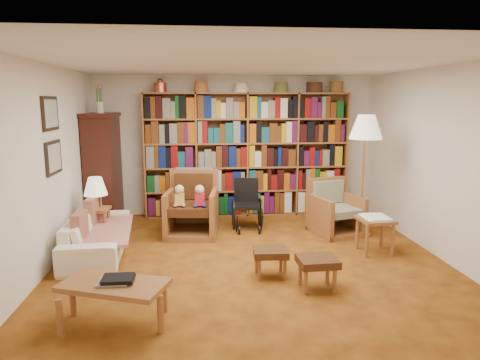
{
  "coord_description": "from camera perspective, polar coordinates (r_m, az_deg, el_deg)",
  "views": [
    {
      "loc": [
        -0.64,
        -5.24,
        2.05
      ],
      "look_at": [
        -0.09,
        0.6,
        0.97
      ],
      "focal_mm": 32.0,
      "sensor_mm": 36.0,
      "label": 1
    }
  ],
  "objects": [
    {
      "name": "floor_lamp",
      "position": [
        6.64,
        16.42,
        6.15
      ],
      "size": [
        0.49,
        0.49,
        1.85
      ],
      "color": "#BB8C3C",
      "rests_on": "floor"
    },
    {
      "name": "armchair_leather",
      "position": [
        6.77,
        -6.44,
        -3.68
      ],
      "size": [
        0.87,
        0.91,
        0.99
      ],
      "color": "#A35E32",
      "rests_on": "floor"
    },
    {
      "name": "cushion_left",
      "position": [
        6.5,
        -18.98,
        -4.36
      ],
      "size": [
        0.17,
        0.41,
        0.4
      ],
      "primitive_type": "cube",
      "rotation": [
        0.0,
        0.0,
        -0.12
      ],
      "color": "maroon",
      "rests_on": "sofa"
    },
    {
      "name": "bookshelf",
      "position": [
        7.67,
        0.93,
        3.88
      ],
      "size": [
        3.6,
        0.3,
        2.42
      ],
      "color": "#A35E32",
      "rests_on": "floor"
    },
    {
      "name": "wall_back",
      "position": [
        7.81,
        -0.66,
        4.58
      ],
      "size": [
        5.0,
        0.0,
        5.0
      ],
      "primitive_type": "plane",
      "rotation": [
        1.57,
        0.0,
        0.0
      ],
      "color": "white",
      "rests_on": "floor"
    },
    {
      "name": "side_table_lamp",
      "position": [
        6.61,
        -18.48,
        -4.85
      ],
      "size": [
        0.36,
        0.36,
        0.52
      ],
      "color": "#A35E32",
      "rests_on": "floor"
    },
    {
      "name": "wheelchair",
      "position": [
        6.96,
        0.94,
        -3.5
      ],
      "size": [
        0.47,
        0.65,
        0.82
      ],
      "color": "black",
      "rests_on": "floor"
    },
    {
      "name": "wall_front",
      "position": [
        2.93,
        7.43,
        -5.43
      ],
      "size": [
        5.0,
        0.0,
        5.0
      ],
      "primitive_type": "plane",
      "rotation": [
        -1.57,
        0.0,
        0.0
      ],
      "color": "white",
      "rests_on": "floor"
    },
    {
      "name": "curio_cabinet",
      "position": [
        7.5,
        -17.77,
        1.56
      ],
      "size": [
        0.5,
        0.95,
        2.4
      ],
      "color": "#3C1710",
      "rests_on": "floor"
    },
    {
      "name": "footstool_a",
      "position": [
        5.11,
        4.09,
        -9.81
      ],
      "size": [
        0.42,
        0.36,
        0.34
      ],
      "color": "#432911",
      "rests_on": "floor"
    },
    {
      "name": "coffee_table",
      "position": [
        4.22,
        -16.46,
        -13.63
      ],
      "size": [
        1.07,
        0.78,
        0.46
      ],
      "color": "#A35E32",
      "rests_on": "floor"
    },
    {
      "name": "floor",
      "position": [
        5.66,
        1.47,
        -10.74
      ],
      "size": [
        5.0,
        5.0,
        0.0
      ],
      "primitive_type": "plane",
      "color": "#8F5516",
      "rests_on": "ground"
    },
    {
      "name": "sofa_throw",
      "position": [
        6.17,
        -18.01,
        -6.53
      ],
      "size": [
        0.94,
        1.54,
        0.04
      ],
      "primitive_type": "cube",
      "rotation": [
        0.0,
        0.0,
        0.11
      ],
      "color": "beige",
      "rests_on": "sofa"
    },
    {
      "name": "framed_pictures",
      "position": [
        5.86,
        -23.79,
        5.43
      ],
      "size": [
        0.03,
        0.52,
        0.97
      ],
      "color": "black",
      "rests_on": "wall_left"
    },
    {
      "name": "footstool_b",
      "position": [
        4.85,
        10.28,
        -10.89
      ],
      "size": [
        0.44,
        0.38,
        0.36
      ],
      "color": "#432911",
      "rests_on": "floor"
    },
    {
      "name": "armchair_sage",
      "position": [
        6.94,
        12.49,
        -4.21
      ],
      "size": [
        0.87,
        0.88,
        0.85
      ],
      "color": "#A35E32",
      "rests_on": "floor"
    },
    {
      "name": "sofa",
      "position": [
        6.19,
        -18.45,
        -6.85
      ],
      "size": [
        1.84,
        0.81,
        0.53
      ],
      "primitive_type": "imported",
      "rotation": [
        0.0,
        0.0,
        1.63
      ],
      "color": "white",
      "rests_on": "floor"
    },
    {
      "name": "side_table_papers",
      "position": [
        6.11,
        17.58,
        -5.67
      ],
      "size": [
        0.46,
        0.46,
        0.52
      ],
      "color": "#A35E32",
      "rests_on": "floor"
    },
    {
      "name": "wall_right",
      "position": [
        6.16,
        25.31,
        2.01
      ],
      "size": [
        0.0,
        5.0,
        5.0
      ],
      "primitive_type": "plane",
      "rotation": [
        1.57,
        0.0,
        -1.57
      ],
      "color": "white",
      "rests_on": "floor"
    },
    {
      "name": "cushion_right",
      "position": [
        5.85,
        -20.57,
        -6.09
      ],
      "size": [
        0.13,
        0.38,
        0.37
      ],
      "primitive_type": "cube",
      "rotation": [
        0.0,
        0.0,
        -0.03
      ],
      "color": "maroon",
      "rests_on": "sofa"
    },
    {
      "name": "wall_left",
      "position": [
        5.62,
        -24.67,
        1.34
      ],
      "size": [
        0.0,
        5.0,
        5.0
      ],
      "primitive_type": "plane",
      "rotation": [
        1.57,
        0.0,
        1.57
      ],
      "color": "white",
      "rests_on": "floor"
    },
    {
      "name": "ceiling",
      "position": [
        5.3,
        1.6,
        15.34
      ],
      "size": [
        5.0,
        5.0,
        0.0
      ],
      "primitive_type": "plane",
      "rotation": [
        3.14,
        0.0,
        0.0
      ],
      "color": "silver",
      "rests_on": "wall_back"
    },
    {
      "name": "table_lamp",
      "position": [
        6.51,
        -18.71,
        -0.93
      ],
      "size": [
        0.34,
        0.34,
        0.46
      ],
      "color": "#BB8C3C",
      "rests_on": "side_table_lamp"
    }
  ]
}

